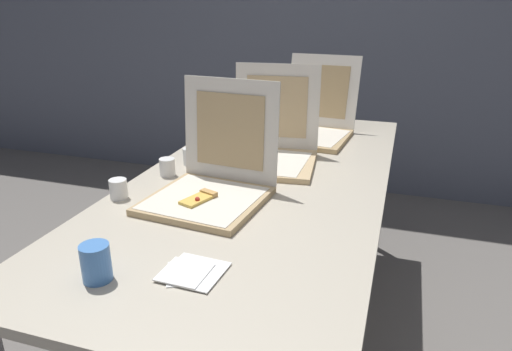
% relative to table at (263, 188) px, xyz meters
% --- Properties ---
extents(wall_back, '(10.00, 0.10, 2.60)m').
position_rel_table_xyz_m(wall_back, '(0.00, 1.88, 0.60)').
color(wall_back, slate).
rests_on(wall_back, ground).
extents(table, '(0.93, 2.04, 0.75)m').
position_rel_table_xyz_m(table, '(0.00, 0.00, 0.00)').
color(table, '#BCB29E').
rests_on(table, ground).
extents(pizza_box_front, '(0.40, 0.43, 0.39)m').
position_rel_table_xyz_m(pizza_box_front, '(-0.10, -0.27, 0.10)').
color(pizza_box_front, tan).
rests_on(pizza_box_front, table).
extents(pizza_box_middle, '(0.41, 0.43, 0.39)m').
position_rel_table_xyz_m(pizza_box_middle, '(-0.02, 0.17, 0.10)').
color(pizza_box_middle, tan).
rests_on(pizza_box_middle, table).
extents(pizza_box_back, '(0.40, 0.49, 0.38)m').
position_rel_table_xyz_m(pizza_box_back, '(0.07, 0.60, 0.10)').
color(pizza_box_back, tan).
rests_on(pizza_box_back, table).
extents(cup_white_mid, '(0.06, 0.06, 0.07)m').
position_rel_table_xyz_m(cup_white_mid, '(-0.33, 0.04, 0.08)').
color(cup_white_mid, white).
rests_on(cup_white_mid, table).
extents(cup_white_near_left, '(0.06, 0.06, 0.07)m').
position_rel_table_xyz_m(cup_white_near_left, '(-0.41, -0.36, 0.08)').
color(cup_white_near_left, white).
rests_on(cup_white_near_left, table).
extents(cup_white_far, '(0.06, 0.06, 0.07)m').
position_rel_table_xyz_m(cup_white_far, '(-0.25, 0.36, 0.08)').
color(cup_white_far, white).
rests_on(cup_white_far, table).
extents(cup_white_near_center, '(0.06, 0.06, 0.07)m').
position_rel_table_xyz_m(cup_white_near_center, '(-0.36, -0.11, 0.08)').
color(cup_white_near_center, white).
rests_on(cup_white_near_center, table).
extents(cup_printed_front, '(0.07, 0.07, 0.10)m').
position_rel_table_xyz_m(cup_printed_front, '(-0.18, -0.81, 0.10)').
color(cup_printed_front, '#477FCC').
rests_on(cup_printed_front, table).
extents(napkin_pile, '(0.16, 0.16, 0.01)m').
position_rel_table_xyz_m(napkin_pile, '(0.03, -0.71, 0.05)').
color(napkin_pile, white).
rests_on(napkin_pile, table).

